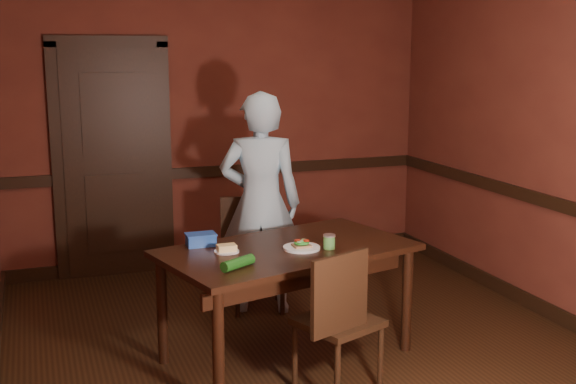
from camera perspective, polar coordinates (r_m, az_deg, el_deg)
floor at (r=5.06m, az=1.37°, el=-12.48°), size 4.00×4.50×0.01m
wall_back at (r=6.82m, az=-5.41°, el=5.42°), size 4.00×0.02×2.70m
wall_front at (r=2.75m, az=18.61°, el=-3.84°), size 4.00×0.02×2.70m
wall_right at (r=5.71m, az=20.54°, el=3.63°), size 0.02×4.50×2.70m
dado_back at (r=6.86m, az=-5.31°, el=1.67°), size 4.00×0.03×0.10m
dado_right at (r=5.78m, az=20.12°, el=-0.80°), size 0.03×4.50×0.10m
baseboard_back at (r=7.05m, az=-5.19°, el=-5.08°), size 4.00×0.03×0.12m
baseboard_right at (r=6.00m, az=19.58°, el=-8.67°), size 0.03×4.50×0.12m
door at (r=6.64m, az=-13.69°, el=2.75°), size 1.05×0.07×2.20m
dining_table at (r=4.85m, az=-0.07°, el=-8.71°), size 1.80×1.30×0.76m
chair_far at (r=5.71m, az=-2.41°, el=-5.00°), size 0.49×0.49×0.88m
chair_near at (r=4.38m, az=3.97°, el=-9.98°), size 0.55×0.55×0.91m
person at (r=5.58m, az=-2.19°, el=-0.90°), size 0.73×0.60×1.73m
sandwich_plate at (r=4.69m, az=1.08°, el=-4.32°), size 0.24×0.24×0.06m
sauce_jar at (r=4.70m, az=3.28°, el=-3.93°), size 0.08×0.08×0.10m
cheese_saucer at (r=4.64m, az=-4.87°, el=-4.52°), size 0.16×0.16×0.05m
food_tub at (r=4.80m, az=-6.90°, el=-3.75°), size 0.20×0.14×0.08m
wrapped_veg at (r=4.30m, az=-3.99°, el=-5.62°), size 0.24×0.18×0.07m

